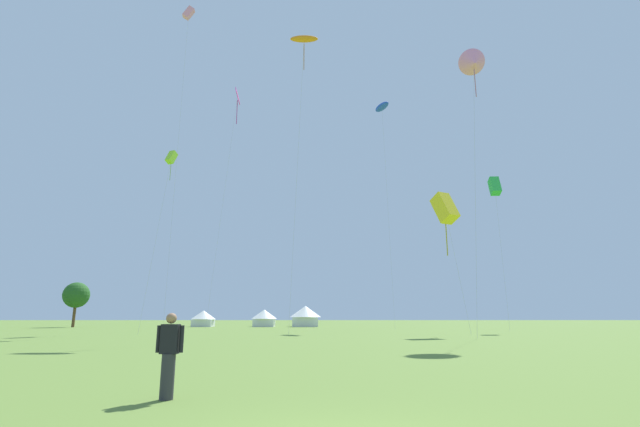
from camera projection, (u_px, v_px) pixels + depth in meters
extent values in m
cube|color=green|center=(495.00, 186.00, 57.21)|extent=(1.18, 1.86, 2.45)
cylinder|color=#B2B2B7|center=(502.00, 255.00, 54.63)|extent=(0.25, 1.42, 17.42)
cube|color=#99DB2D|center=(171.00, 157.00, 46.48)|extent=(1.08, 1.35, 1.46)
cylinder|color=olive|center=(170.00, 170.00, 46.18)|extent=(0.04, 0.04, 2.05)
cylinder|color=#B2B2B7|center=(155.00, 242.00, 44.27)|extent=(1.68, 0.69, 17.30)
cube|color=pink|center=(189.00, 13.00, 56.14)|extent=(1.49, 0.93, 1.66)
cylinder|color=#B2B2B7|center=(177.00, 158.00, 51.22)|extent=(0.20, 1.71, 37.70)
ellipsoid|color=orange|center=(304.00, 39.00, 48.04)|extent=(2.92, 1.17, 0.86)
cylinder|color=#A75C11|center=(304.00, 57.00, 47.59)|extent=(0.07, 0.07, 3.00)
cylinder|color=#B2B2B7|center=(297.00, 175.00, 44.54)|extent=(1.18, 0.54, 29.87)
cube|color=#E02DA3|center=(238.00, 96.00, 65.83)|extent=(0.78, 2.80, 2.73)
cylinder|color=#9D2072|center=(237.00, 112.00, 65.28)|extent=(0.08, 0.08, 3.60)
cylinder|color=#B2B2B7|center=(223.00, 204.00, 61.16)|extent=(2.34, 2.35, 32.38)
cube|color=yellow|center=(445.00, 208.00, 44.57)|extent=(2.51, 2.95, 3.18)
cylinder|color=#A79518|center=(446.00, 236.00, 43.99)|extent=(0.09, 0.09, 3.81)
cylinder|color=#B2B2B7|center=(458.00, 269.00, 42.93)|extent=(1.52, 0.75, 11.86)
cone|color=pink|center=(474.00, 62.00, 40.34)|extent=(2.74, 3.21, 2.99)
cylinder|color=#A9627C|center=(475.00, 83.00, 39.92)|extent=(0.07, 0.07, 2.66)
cylinder|color=#B2B2B7|center=(475.00, 190.00, 37.49)|extent=(1.65, 0.65, 23.34)
ellipsoid|color=blue|center=(382.00, 107.00, 70.77)|extent=(2.50, 3.65, 1.01)
cylinder|color=#B2B2B7|center=(388.00, 210.00, 66.12)|extent=(0.51, 2.19, 33.04)
cylinder|color=#2D2D33|center=(168.00, 377.00, 9.49)|extent=(0.28, 0.28, 0.90)
cube|color=black|center=(170.00, 339.00, 9.65)|extent=(0.37, 0.23, 0.60)
sphere|color=#9E7051|center=(171.00, 318.00, 9.74)|extent=(0.22, 0.22, 0.22)
cylinder|color=black|center=(159.00, 339.00, 9.65)|extent=(0.09, 0.09, 0.55)
cylinder|color=black|center=(182.00, 339.00, 9.65)|extent=(0.09, 0.09, 0.55)
cube|color=white|center=(203.00, 323.00, 74.69)|extent=(3.17, 3.17, 1.19)
cone|color=white|center=(204.00, 315.00, 74.97)|extent=(3.97, 3.97, 1.39)
cube|color=white|center=(264.00, 323.00, 74.77)|extent=(3.34, 3.34, 1.25)
cone|color=white|center=(264.00, 314.00, 75.07)|extent=(4.18, 4.18, 1.46)
cube|color=white|center=(305.00, 322.00, 74.86)|extent=(4.06, 4.06, 1.52)
cone|color=white|center=(305.00, 312.00, 75.21)|extent=(5.08, 5.08, 1.78)
cylinder|color=brown|center=(74.00, 316.00, 71.54)|extent=(0.44, 0.44, 3.52)
sphere|color=#23561E|center=(76.00, 295.00, 72.23)|extent=(3.95, 3.95, 3.95)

